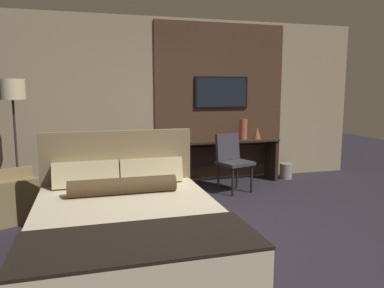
% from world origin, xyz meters
% --- Properties ---
extents(ground_plane, '(16.00, 16.00, 0.00)m').
position_xyz_m(ground_plane, '(0.00, 0.00, 0.00)').
color(ground_plane, '#28232D').
extents(wall_back_tv_panel, '(7.20, 0.09, 2.80)m').
position_xyz_m(wall_back_tv_panel, '(0.14, 2.59, 1.40)').
color(wall_back_tv_panel, tan).
rests_on(wall_back_tv_panel, ground_plane).
extents(bed, '(1.70, 2.23, 1.14)m').
position_xyz_m(bed, '(-0.95, -0.43, 0.32)').
color(bed, '#33281E').
rests_on(bed, ground_plane).
extents(desk, '(1.86, 0.46, 0.75)m').
position_xyz_m(desk, '(1.01, 2.34, 0.51)').
color(desk, '#2D2319').
rests_on(desk, ground_plane).
extents(tv, '(0.98, 0.04, 0.55)m').
position_xyz_m(tv, '(1.01, 2.52, 1.56)').
color(tv, black).
extents(desk_chair, '(0.58, 0.58, 0.91)m').
position_xyz_m(desk_chair, '(0.91, 1.74, 0.55)').
color(desk_chair, '#38333D').
rests_on(desk_chair, ground_plane).
extents(armchair_by_window, '(1.14, 1.16, 0.77)m').
position_xyz_m(armchair_by_window, '(-2.30, 1.34, 0.25)').
color(armchair_by_window, olive).
rests_on(armchair_by_window, ground_plane).
extents(floor_lamp, '(0.34, 0.34, 1.75)m').
position_xyz_m(floor_lamp, '(-2.24, 1.91, 1.47)').
color(floor_lamp, '#282623').
rests_on(floor_lamp, ground_plane).
extents(vase_tall, '(0.14, 0.14, 0.35)m').
position_xyz_m(vase_tall, '(1.35, 2.30, 0.92)').
color(vase_tall, '#B2563D').
rests_on(vase_tall, desk).
extents(vase_short, '(0.13, 0.13, 0.21)m').
position_xyz_m(vase_short, '(1.60, 2.27, 0.85)').
color(vase_short, '#B2563D').
rests_on(vase_short, desk).
extents(waste_bin, '(0.22, 0.22, 0.28)m').
position_xyz_m(waste_bin, '(2.17, 2.23, 0.14)').
color(waste_bin, gray).
rests_on(waste_bin, ground_plane).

